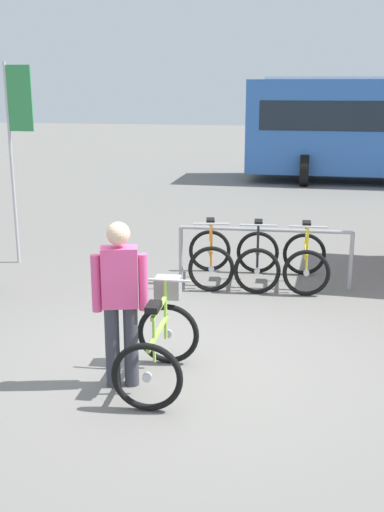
{
  "coord_description": "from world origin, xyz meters",
  "views": [
    {
      "loc": [
        1.22,
        -5.98,
        2.86
      ],
      "look_at": [
        -0.1,
        0.69,
        1.0
      ],
      "focal_mm": 44.11,
      "sensor_mm": 36.0,
      "label": 1
    }
  ],
  "objects_px": {
    "featured_bicycle": "(160,339)",
    "racked_bike_black": "(257,259)",
    "racked_bike_orange": "(211,257)",
    "racked_bike_yellow": "(305,261)",
    "person_with_featured_bike": "(120,298)",
    "banner_flag": "(17,126)"
  },
  "relations": [
    {
      "from": "featured_bicycle",
      "to": "racked_bike_black",
      "type": "bearing_deg",
      "value": 79.52
    },
    {
      "from": "racked_bike_orange",
      "to": "racked_bike_black",
      "type": "distance_m",
      "value": 0.7
    },
    {
      "from": "racked_bike_orange",
      "to": "racked_bike_yellow",
      "type": "distance_m",
      "value": 1.4
    },
    {
      "from": "racked_bike_yellow",
      "to": "person_with_featured_bike",
      "type": "relative_size",
      "value": 0.68
    },
    {
      "from": "racked_bike_yellow",
      "to": "featured_bicycle",
      "type": "bearing_deg",
      "value": -111.07
    },
    {
      "from": "featured_bicycle",
      "to": "banner_flag",
      "type": "xyz_separation_m",
      "value": [
        -3.23,
        3.76,
        1.78
      ]
    },
    {
      "from": "racked_bike_orange",
      "to": "featured_bicycle",
      "type": "xyz_separation_m",
      "value": [
        0.07,
        -3.38,
        0.08
      ]
    },
    {
      "from": "racked_bike_black",
      "to": "featured_bicycle",
      "type": "xyz_separation_m",
      "value": [
        -0.63,
        -3.42,
        0.08
      ]
    },
    {
      "from": "racked_bike_orange",
      "to": "racked_bike_black",
      "type": "xyz_separation_m",
      "value": [
        0.7,
        0.04,
        0.0
      ]
    },
    {
      "from": "racked_bike_orange",
      "to": "racked_bike_black",
      "type": "relative_size",
      "value": 1.04
    },
    {
      "from": "featured_bicycle",
      "to": "person_with_featured_bike",
      "type": "distance_m",
      "value": 0.6
    },
    {
      "from": "racked_bike_black",
      "to": "racked_bike_yellow",
      "type": "relative_size",
      "value": 1.04
    },
    {
      "from": "racked_bike_black",
      "to": "banner_flag",
      "type": "bearing_deg",
      "value": 175.0
    },
    {
      "from": "racked_bike_yellow",
      "to": "racked_bike_orange",
      "type": "bearing_deg",
      "value": -176.95
    },
    {
      "from": "featured_bicycle",
      "to": "person_with_featured_bike",
      "type": "bearing_deg",
      "value": -155.58
    },
    {
      "from": "racked_bike_orange",
      "to": "banner_flag",
      "type": "height_order",
      "value": "banner_flag"
    },
    {
      "from": "racked_bike_orange",
      "to": "racked_bike_yellow",
      "type": "bearing_deg",
      "value": 3.05
    },
    {
      "from": "person_with_featured_bike",
      "to": "featured_bicycle",
      "type": "bearing_deg",
      "value": 24.42
    },
    {
      "from": "person_with_featured_bike",
      "to": "banner_flag",
      "type": "xyz_separation_m",
      "value": [
        -2.89,
        3.91,
        1.32
      ]
    },
    {
      "from": "racked_bike_orange",
      "to": "featured_bicycle",
      "type": "height_order",
      "value": "same"
    },
    {
      "from": "banner_flag",
      "to": "person_with_featured_bike",
      "type": "bearing_deg",
      "value": -53.56
    },
    {
      "from": "racked_bike_black",
      "to": "featured_bicycle",
      "type": "distance_m",
      "value": 3.48
    }
  ]
}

